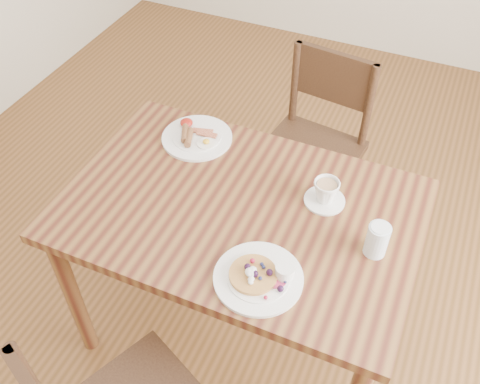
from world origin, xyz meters
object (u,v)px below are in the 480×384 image
(pancake_plate, at_px, (260,276))
(breakfast_plate, at_px, (196,136))
(teacup_saucer, at_px, (326,193))
(water_glass, at_px, (377,240))
(chair_far, at_px, (315,141))
(dining_table, at_px, (240,226))

(pancake_plate, xyz_separation_m, breakfast_plate, (-0.47, 0.51, -0.00))
(pancake_plate, bearing_deg, teacup_saucer, 78.39)
(pancake_plate, distance_m, breakfast_plate, 0.69)
(pancake_plate, height_order, teacup_saucer, teacup_saucer)
(pancake_plate, bearing_deg, water_glass, 39.85)
(breakfast_plate, bearing_deg, chair_far, 53.58)
(dining_table, distance_m, water_glass, 0.49)
(pancake_plate, distance_m, teacup_saucer, 0.39)
(pancake_plate, bearing_deg, dining_table, 125.13)
(dining_table, xyz_separation_m, teacup_saucer, (0.25, 0.14, 0.14))
(teacup_saucer, bearing_deg, chair_far, 108.76)
(chair_far, bearing_deg, breakfast_plate, 61.12)
(water_glass, bearing_deg, chair_far, 118.88)
(pancake_plate, xyz_separation_m, water_glass, (0.29, 0.24, 0.04))
(chair_far, height_order, water_glass, chair_far)
(chair_far, height_order, breakfast_plate, chair_far)
(breakfast_plate, xyz_separation_m, teacup_saucer, (0.55, -0.12, 0.03))
(pancake_plate, bearing_deg, breakfast_plate, 133.01)
(dining_table, height_order, chair_far, chair_far)
(chair_far, xyz_separation_m, breakfast_plate, (-0.35, -0.47, 0.27))
(pancake_plate, xyz_separation_m, teacup_saucer, (0.08, 0.39, 0.03))
(dining_table, distance_m, chair_far, 0.75)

